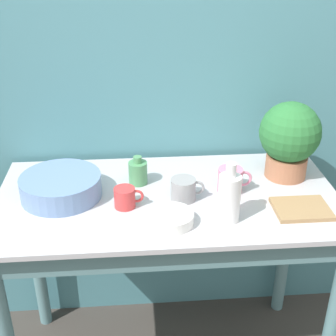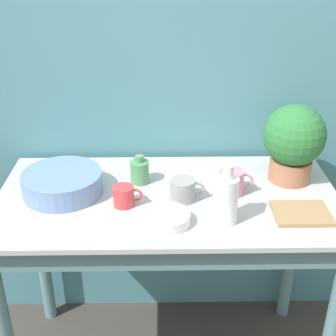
# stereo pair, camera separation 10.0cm
# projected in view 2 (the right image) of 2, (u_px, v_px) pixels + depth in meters

# --- Properties ---
(wall_back) EXTENTS (6.00, 0.05, 2.40)m
(wall_back) POSITION_uv_depth(u_px,v_px,m) (166.00, 89.00, 2.02)
(wall_back) COLOR teal
(wall_back) RESTS_ON ground_plane
(counter_table) EXTENTS (1.33, 0.68, 0.90)m
(counter_table) POSITION_uv_depth(u_px,v_px,m) (168.00, 238.00, 1.87)
(counter_table) COLOR slate
(counter_table) RESTS_ON ground_plane
(potted_plant) EXTENTS (0.25, 0.25, 0.32)m
(potted_plant) POSITION_uv_depth(u_px,v_px,m) (294.00, 141.00, 1.85)
(potted_plant) COLOR #A36647
(potted_plant) RESTS_ON counter_table
(bowl_wash_large) EXTENTS (0.31, 0.31, 0.09)m
(bowl_wash_large) POSITION_uv_depth(u_px,v_px,m) (62.00, 183.00, 1.81)
(bowl_wash_large) COLOR #6684B2
(bowl_wash_large) RESTS_ON counter_table
(bottle_tall) EXTENTS (0.08, 0.08, 0.22)m
(bottle_tall) POSITION_uv_depth(u_px,v_px,m) (226.00, 199.00, 1.61)
(bottle_tall) COLOR white
(bottle_tall) RESTS_ON counter_table
(bottle_short) EXTENTS (0.08, 0.08, 0.12)m
(bottle_short) POSITION_uv_depth(u_px,v_px,m) (140.00, 171.00, 1.88)
(bottle_short) COLOR #4C8C59
(bottle_short) RESTS_ON counter_table
(mug_pink) EXTENTS (0.13, 0.10, 0.10)m
(mug_pink) POSITION_uv_depth(u_px,v_px,m) (232.00, 182.00, 1.80)
(mug_pink) COLOR pink
(mug_pink) RESTS_ON counter_table
(mug_grey) EXTENTS (0.13, 0.10, 0.09)m
(mug_grey) POSITION_uv_depth(u_px,v_px,m) (183.00, 190.00, 1.76)
(mug_grey) COLOR gray
(mug_grey) RESTS_ON counter_table
(mug_red) EXTENTS (0.11, 0.08, 0.08)m
(mug_red) POSITION_uv_depth(u_px,v_px,m) (124.00, 196.00, 1.73)
(mug_red) COLOR #C63838
(mug_red) RESTS_ON counter_table
(bowl_small_enamel_white) EXTENTS (0.16, 0.16, 0.04)m
(bowl_small_enamel_white) POSITION_uv_depth(u_px,v_px,m) (167.00, 218.00, 1.63)
(bowl_small_enamel_white) COLOR silver
(bowl_small_enamel_white) RESTS_ON counter_table
(tray_board) EXTENTS (0.20, 0.16, 0.02)m
(tray_board) POSITION_uv_depth(u_px,v_px,m) (301.00, 213.00, 1.68)
(tray_board) COLOR #99754C
(tray_board) RESTS_ON counter_table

